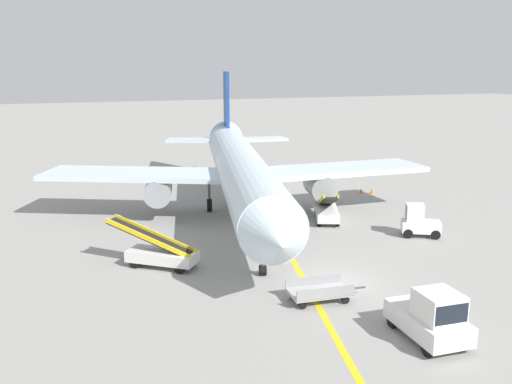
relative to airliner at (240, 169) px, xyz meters
name	(u,v)px	position (x,y,z in m)	size (l,w,h in m)	color
ground_plane	(337,283)	(0.30, -14.04, -3.42)	(300.00, 300.00, 0.00)	gray
taxi_line_yellow	(289,253)	(-0.13, -9.04, -3.41)	(0.30, 80.00, 0.01)	yellow
airliner	(240,169)	(0.00, 0.00, 0.00)	(27.93, 34.97, 10.10)	silver
pushback_tug	(431,317)	(0.83, -20.66, -2.42)	(2.09, 3.70, 2.20)	silver
baggage_tug_near_wing	(419,222)	(8.97, -8.78, -2.49)	(2.73, 2.30, 2.10)	silver
belt_loader_forward_hold	(327,211)	(5.12, -3.63, -2.64)	(3.09, 5.10, 2.59)	silver
belt_loader_aft_hold	(160,253)	(-7.54, -8.55, -2.64)	(4.70, 4.08, 2.59)	silver
baggage_cart_empty_trailing	(320,292)	(-1.54, -15.69, -2.95)	(3.81, 1.76, 0.94)	#A5A5A8
ground_crew_marshaller	(268,236)	(-1.15, -8.20, -2.51)	(0.36, 0.24, 1.70)	#26262D
safety_cone_nose_left	(361,191)	(11.96, 3.20, -3.20)	(0.36, 0.36, 0.44)	orange
safety_cone_nose_right	(372,191)	(12.82, 2.84, -3.20)	(0.36, 0.36, 0.44)	orange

